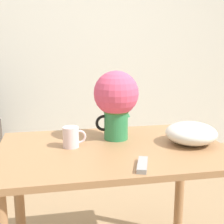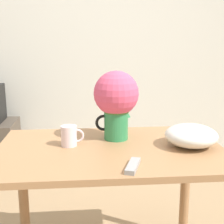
{
  "view_description": "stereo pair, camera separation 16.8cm",
  "coord_description": "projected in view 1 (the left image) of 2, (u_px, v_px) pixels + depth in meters",
  "views": [
    {
      "loc": [
        -0.37,
        -1.56,
        1.28
      ],
      "look_at": [
        -0.06,
        0.06,
        0.91
      ],
      "focal_mm": 50.0,
      "sensor_mm": 36.0,
      "label": 1
    },
    {
      "loc": [
        -0.21,
        -1.58,
        1.28
      ],
      "look_at": [
        -0.06,
        0.06,
        0.91
      ],
      "focal_mm": 50.0,
      "sensor_mm": 36.0,
      "label": 2
    }
  ],
  "objects": [
    {
      "name": "remote_control",
      "position": [
        142.0,
        165.0,
        1.33
      ],
      "size": [
        0.09,
        0.16,
        0.02
      ],
      "color": "#999999",
      "rests_on": "table"
    },
    {
      "name": "table",
      "position": [
        113.0,
        171.0,
        1.6
      ],
      "size": [
        1.14,
        0.74,
        0.76
      ],
      "color": "#A3754C",
      "rests_on": "ground_plane"
    },
    {
      "name": "white_bowl",
      "position": [
        191.0,
        133.0,
        1.63
      ],
      "size": [
        0.27,
        0.27,
        0.11
      ],
      "color": "silver",
      "rests_on": "table"
    },
    {
      "name": "coffee_mug",
      "position": [
        72.0,
        137.0,
        1.57
      ],
      "size": [
        0.12,
        0.08,
        0.11
      ],
      "color": "silver",
      "rests_on": "table"
    },
    {
      "name": "wall_back",
      "position": [
        84.0,
        41.0,
        3.48
      ],
      "size": [
        8.0,
        0.05,
        2.6
      ],
      "color": "silver",
      "rests_on": "ground_plane"
    },
    {
      "name": "flower_vase",
      "position": [
        116.0,
        99.0,
        1.67
      ],
      "size": [
        0.24,
        0.24,
        0.37
      ],
      "color": "#2D844C",
      "rests_on": "table"
    }
  ]
}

